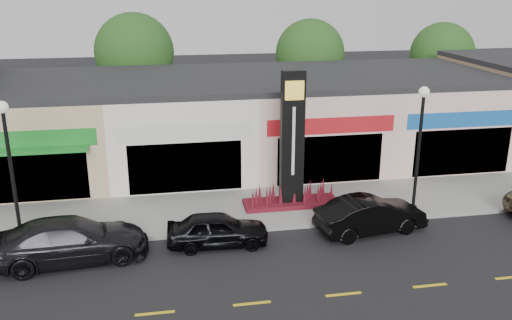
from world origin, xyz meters
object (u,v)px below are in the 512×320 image
(lamp_west_near, at_px, (10,159))
(lamp_east_near, at_px, (420,138))
(car_black_sedan, at_px, (218,229))
(pylon_sign, at_px, (292,160))
(car_black_conv, at_px, (371,215))
(car_dark_sedan, at_px, (71,240))

(lamp_west_near, height_order, lamp_east_near, same)
(lamp_east_near, bearing_deg, car_black_sedan, -171.26)
(lamp_east_near, height_order, pylon_sign, pylon_sign)
(pylon_sign, relative_size, car_black_conv, 1.35)
(lamp_east_near, bearing_deg, pylon_sign, 161.25)
(lamp_west_near, distance_m, car_dark_sedan, 3.74)
(pylon_sign, xyz_separation_m, car_black_conv, (2.56, -2.94, -1.54))
(lamp_west_near, height_order, car_black_sedan, lamp_west_near)
(lamp_east_near, relative_size, pylon_sign, 0.91)
(lamp_east_near, height_order, car_black_sedan, lamp_east_near)
(car_dark_sedan, height_order, car_black_conv, car_dark_sedan)
(lamp_west_near, relative_size, lamp_east_near, 1.00)
(pylon_sign, bearing_deg, lamp_west_near, -171.23)
(lamp_west_near, height_order, pylon_sign, pylon_sign)
(lamp_east_near, xyz_separation_m, car_black_sedan, (-8.61, -1.32, -2.82))
(lamp_east_near, height_order, car_dark_sedan, lamp_east_near)
(car_black_conv, bearing_deg, lamp_west_near, 75.48)
(car_black_sedan, bearing_deg, car_dark_sedan, 95.16)
(pylon_sign, bearing_deg, car_black_conv, -49.00)
(lamp_west_near, distance_m, lamp_east_near, 16.00)
(lamp_west_near, relative_size, car_dark_sedan, 1.00)
(lamp_west_near, xyz_separation_m, car_dark_sedan, (2.07, -1.58, -2.68))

